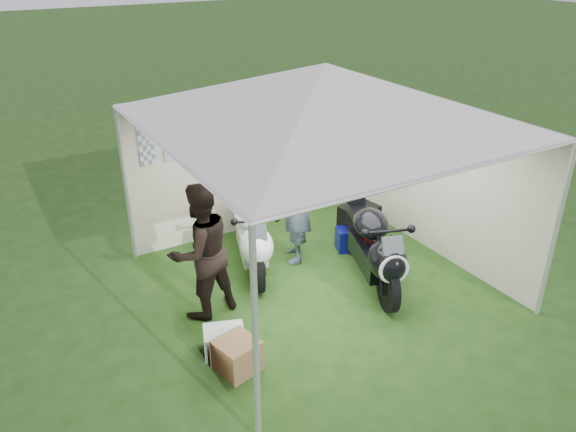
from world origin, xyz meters
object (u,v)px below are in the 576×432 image
Objects in this scene: crate_0 at (224,341)px; person_blue_jacket at (295,202)px; motorcycle_black at (374,245)px; person_dark_jacket at (201,251)px; canopy_tent at (323,99)px; paddock_stand at (352,239)px; crate_1 at (237,355)px; equipment_box at (359,222)px; motorcycle_white at (252,234)px.

person_blue_jacket is at bearing 38.44° from crate_0.
crate_0 is (-2.37, -0.32, -0.44)m from motorcycle_black.
canopy_tent is at bearing 164.66° from person_dark_jacket.
person_blue_jacket is (1.69, 0.59, 0.04)m from person_dark_jacket.
paddock_stand reaches higher than crate_0.
canopy_tent is 13.38× the size of crate_1.
canopy_tent is at bearing 22.17° from crate_0.
canopy_tent is 1.80m from person_blue_jacket.
paddock_stand is at bearing 102.50° from person_blue_jacket.
equipment_box is 1.30× the size of crate_1.
equipment_box is (0.31, 0.24, 0.10)m from paddock_stand.
crate_1 is (-0.11, -1.18, -0.70)m from person_dark_jacket.
motorcycle_white is 4.57× the size of crate_1.
motorcycle_black is 2.43m from crate_0.
person_dark_jacket is 4.19× the size of crate_1.
equipment_box is (1.87, -0.03, -0.27)m from motorcycle_white.
crate_1 is at bearing -20.59° from person_blue_jacket.
crate_0 is at bearing 71.78° from person_dark_jacket.
canopy_tent is 10.27× the size of equipment_box.
person_dark_jacket reaches higher than motorcycle_white.
crate_0 is (-0.11, -0.85, -0.73)m from person_dark_jacket.
equipment_box is at bearing 31.15° from crate_1.
motorcycle_black reaches higher than crate_1.
canopy_tent is 2.75× the size of motorcycle_black.
crate_0 is 1.08× the size of crate_1.
motorcycle_black is 1.11× the size of person_blue_jacket.
canopy_tent reaches higher than person_dark_jacket.
motorcycle_black reaches higher than equipment_box.
motorcycle_black is 4.51× the size of crate_0.
equipment_box is 3.35m from crate_0.
person_blue_jacket is (-0.56, 1.11, 0.34)m from motorcycle_black.
motorcycle_black reaches higher than crate_0.
motorcycle_white is 1.05× the size of person_blue_jacket.
canopy_tent is at bearing 30.99° from crate_1.
motorcycle_white is 1.09× the size of person_dark_jacket.
motorcycle_black is 2.34m from person_dark_jacket.
person_blue_jacket is at bearing 12.21° from motorcycle_white.
canopy_tent is 2.73m from equipment_box.
crate_1 is (0.00, -0.34, 0.04)m from crate_0.
person_dark_jacket is at bearing 84.62° from crate_1.
canopy_tent is 3.07m from crate_0.
motorcycle_white is at bearing 53.12° from crate_0.
motorcycle_black is at bearing 15.47° from crate_1.
motorcycle_black is 1.36m from equipment_box.
motorcycle_white is at bearing 58.48° from crate_1.
equipment_box is at bearing 117.13° from person_blue_jacket.
person_blue_jacket reaches higher than person_dark_jacket.
equipment_box is 1.21× the size of crate_0.
person_dark_jacket reaches higher than crate_0.
crate_1 is (-2.70, -1.57, 0.02)m from paddock_stand.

